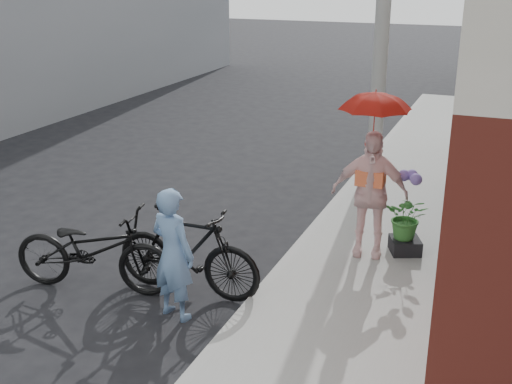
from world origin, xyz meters
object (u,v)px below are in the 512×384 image
Objects in this scene: bike_right at (188,251)px; kimono_woman at (370,194)px; officer at (173,254)px; bike_left at (93,250)px; planter at (405,245)px.

bike_right is 2.59m from kimono_woman.
bike_right is 1.10× the size of kimono_woman.
officer is 1.30m from bike_left.
kimono_woman is (1.84, 1.76, 0.42)m from bike_right.
officer is at bearing -169.22° from bike_right.
bike_right is at bearing -139.64° from planter.
kimono_woman is at bearing -112.57° from officer.
kimono_woman is (1.73, 2.31, 0.20)m from officer.
bike_left is at bearing 5.47° from officer.
bike_left reaches higher than planter.
bike_left is 1.08× the size of bike_right.
planter is at bearing -66.55° from bike_left.
officer is 0.83× the size of bike_right.
bike_left is at bearing -146.10° from planter.
bike_right is 4.89× the size of planter.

